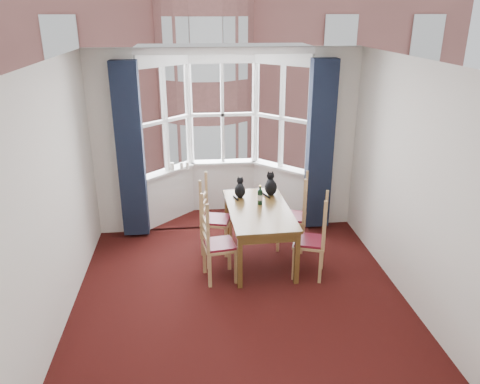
{
  "coord_description": "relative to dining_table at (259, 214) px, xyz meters",
  "views": [
    {
      "loc": [
        -0.51,
        -4.65,
        3.28
      ],
      "look_at": [
        0.09,
        1.05,
        1.05
      ],
      "focal_mm": 35.0,
      "sensor_mm": 36.0,
      "label": 1
    }
  ],
  "objects": [
    {
      "name": "wall_right",
      "position": [
        1.64,
        -1.15,
        0.73
      ],
      "size": [
        0.0,
        4.5,
        4.5
      ],
      "primitive_type": "plane",
      "rotation": [
        1.57,
        0.0,
        -1.57
      ],
      "color": "silver",
      "rests_on": "floor"
    },
    {
      "name": "candle_tall",
      "position": [
        -1.21,
        1.45,
        0.26
      ],
      "size": [
        0.06,
        0.06,
        0.12
      ],
      "primitive_type": "cylinder",
      "color": "white",
      "rests_on": "bay_window"
    },
    {
      "name": "floor",
      "position": [
        -0.36,
        -1.15,
        -0.67
      ],
      "size": [
        4.5,
        4.5,
        0.0
      ],
      "primitive_type": "plane",
      "color": "black",
      "rests_on": "ground"
    },
    {
      "name": "street",
      "position": [
        -0.36,
        31.1,
        -6.67
      ],
      "size": [
        80.0,
        80.0,
        0.0
      ],
      "primitive_type": "plane",
      "color": "#333335",
      "rests_on": "ground"
    },
    {
      "name": "ceiling",
      "position": [
        -0.36,
        -1.15,
        2.13
      ],
      "size": [
        4.5,
        4.5,
        0.0
      ],
      "primitive_type": "plane",
      "rotation": [
        3.14,
        0.0,
        0.0
      ],
      "color": "white",
      "rests_on": "floor"
    },
    {
      "name": "cat_right",
      "position": [
        0.25,
        0.51,
        0.21
      ],
      "size": [
        0.19,
        0.26,
        0.35
      ],
      "color": "black",
      "rests_on": "dining_table"
    },
    {
      "name": "curtain_right",
      "position": [
        1.06,
        0.92,
        0.68
      ],
      "size": [
        0.38,
        0.22,
        2.6
      ],
      "primitive_type": "cube",
      "color": "#161E32",
      "rests_on": "floor"
    },
    {
      "name": "wall_left",
      "position": [
        -2.36,
        -1.15,
        0.73
      ],
      "size": [
        0.0,
        4.5,
        4.5
      ],
      "primitive_type": "plane",
      "rotation": [
        1.57,
        0.0,
        1.57
      ],
      "color": "silver",
      "rests_on": "floor"
    },
    {
      "name": "cat_left",
      "position": [
        -0.21,
        0.45,
        0.2
      ],
      "size": [
        0.18,
        0.24,
        0.3
      ],
      "color": "black",
      "rests_on": "dining_table"
    },
    {
      "name": "bay_window",
      "position": [
        -0.36,
        1.6,
        0.73
      ],
      "size": [
        2.76,
        0.94,
        2.8
      ],
      "color": "white",
      "rests_on": "floor"
    },
    {
      "name": "wall_back_pier_right",
      "position": [
        1.29,
        1.1,
        0.73
      ],
      "size": [
        0.7,
        0.12,
        2.8
      ],
      "primitive_type": "cube",
      "color": "silver",
      "rests_on": "floor"
    },
    {
      "name": "dining_table",
      "position": [
        0.0,
        0.0,
        0.0
      ],
      "size": [
        0.88,
        1.57,
        0.76
      ],
      "color": "brown",
      "rests_on": "floor"
    },
    {
      "name": "chair_left_near",
      "position": [
        -0.67,
        -0.5,
        -0.2
      ],
      "size": [
        0.46,
        0.48,
        0.92
      ],
      "color": "tan",
      "rests_on": "floor"
    },
    {
      "name": "chair_right_near",
      "position": [
        0.68,
        -0.54,
        -0.2
      ],
      "size": [
        0.52,
        0.53,
        0.92
      ],
      "color": "tan",
      "rests_on": "floor"
    },
    {
      "name": "wall_back_pier_left",
      "position": [
        -2.01,
        1.1,
        0.73
      ],
      "size": [
        0.7,
        0.12,
        2.8
      ],
      "primitive_type": "cube",
      "color": "silver",
      "rests_on": "floor"
    },
    {
      "name": "chair_right_far",
      "position": [
        0.61,
        0.25,
        -0.2
      ],
      "size": [
        0.51,
        0.52,
        0.92
      ],
      "color": "tan",
      "rests_on": "floor"
    },
    {
      "name": "candle_short",
      "position": [
        -1.06,
        1.48,
        0.25
      ],
      "size": [
        0.06,
        0.06,
        0.11
      ],
      "primitive_type": "cylinder",
      "color": "white",
      "rests_on": "bay_window"
    },
    {
      "name": "wall_near",
      "position": [
        -0.36,
        -3.4,
        0.73
      ],
      "size": [
        4.0,
        0.0,
        4.0
      ],
      "primitive_type": "plane",
      "rotation": [
        -1.57,
        0.0,
        0.0
      ],
      "color": "silver",
      "rests_on": "floor"
    },
    {
      "name": "candle_extra",
      "position": [
        -0.97,
        1.5,
        0.25
      ],
      "size": [
        0.05,
        0.05,
        0.11
      ],
      "primitive_type": "cylinder",
      "color": "white",
      "rests_on": "bay_window"
    },
    {
      "name": "chair_left_far",
      "position": [
        -0.66,
        0.31,
        -0.2
      ],
      "size": [
        0.49,
        0.51,
        0.92
      ],
      "color": "tan",
      "rests_on": "floor"
    },
    {
      "name": "curtain_left",
      "position": [
        -1.78,
        0.92,
        0.68
      ],
      "size": [
        0.38,
        0.22,
        2.6
      ],
      "primitive_type": "cube",
      "color": "#161E32",
      "rests_on": "floor"
    },
    {
      "name": "tenement_building",
      "position": [
        -0.36,
        12.86,
        0.92
      ],
      "size": [
        18.4,
        7.8,
        15.2
      ],
      "color": "#A15C53",
      "rests_on": "street"
    },
    {
      "name": "wine_bottle",
      "position": [
        0.03,
        0.15,
        0.21
      ],
      "size": [
        0.07,
        0.07,
        0.28
      ],
      "color": "black",
      "rests_on": "dining_table"
    }
  ]
}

